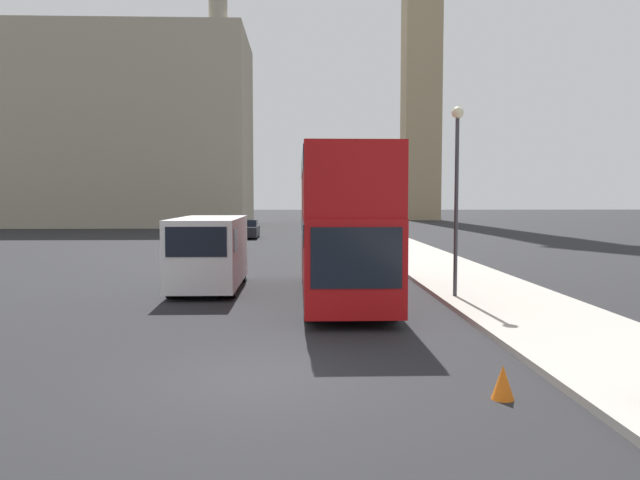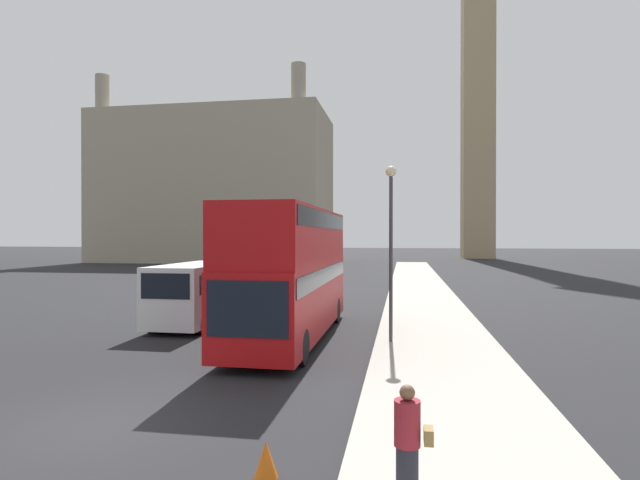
# 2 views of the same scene
# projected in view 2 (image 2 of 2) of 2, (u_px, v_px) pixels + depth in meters

# --- Properties ---
(ground_plane) EXTENTS (300.00, 300.00, 0.00)m
(ground_plane) POSITION_uv_depth(u_px,v_px,m) (86.00, 427.00, 9.42)
(ground_plane) COLOR black
(sidewalk_strip) EXTENTS (3.97, 120.00, 0.15)m
(sidewalk_strip) POSITION_uv_depth(u_px,v_px,m) (468.00, 449.00, 8.26)
(sidewalk_strip) COLOR #ADA89E
(sidewalk_strip) RESTS_ON ground_plane
(clock_tower) EXTENTS (5.43, 5.60, 71.38)m
(clock_tower) POSITION_uv_depth(u_px,v_px,m) (478.00, 39.00, 82.88)
(clock_tower) COLOR tan
(clock_tower) RESTS_ON ground_plane
(building_block_distant) EXTENTS (32.48, 15.84, 25.85)m
(building_block_distant) POSITION_uv_depth(u_px,v_px,m) (216.00, 189.00, 73.07)
(building_block_distant) COLOR #9E937F
(building_block_distant) RESTS_ON ground_plane
(red_double_decker_bus) EXTENTS (2.48, 10.18, 4.55)m
(red_double_decker_bus) POSITION_uv_depth(u_px,v_px,m) (292.00, 267.00, 17.57)
(red_double_decker_bus) COLOR #A80F11
(red_double_decker_bus) RESTS_ON ground_plane
(white_van) EXTENTS (2.20, 5.55, 2.49)m
(white_van) POSITION_uv_depth(u_px,v_px,m) (196.00, 292.00, 20.29)
(white_van) COLOR white
(white_van) RESTS_ON ground_plane
(pedestrian) EXTENTS (0.50, 0.34, 1.54)m
(pedestrian) POSITION_uv_depth(u_px,v_px,m) (408.00, 444.00, 6.45)
(pedestrian) COLOR #23232D
(pedestrian) RESTS_ON sidewalk_strip
(street_lamp) EXTENTS (0.36, 0.36, 5.78)m
(street_lamp) POSITION_uv_depth(u_px,v_px,m) (391.00, 226.00, 16.41)
(street_lamp) COLOR #38383D
(street_lamp) RESTS_ON sidewalk_strip
(parked_sedan) EXTENTS (1.71, 4.33, 1.45)m
(parked_sedan) POSITION_uv_depth(u_px,v_px,m) (305.00, 267.00, 47.48)
(parked_sedan) COLOR black
(parked_sedan) RESTS_ON ground_plane
(traffic_cone) EXTENTS (0.36, 0.36, 0.55)m
(traffic_cone) POSITION_uv_depth(u_px,v_px,m) (266.00, 459.00, 7.45)
(traffic_cone) COLOR orange
(traffic_cone) RESTS_ON ground_plane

